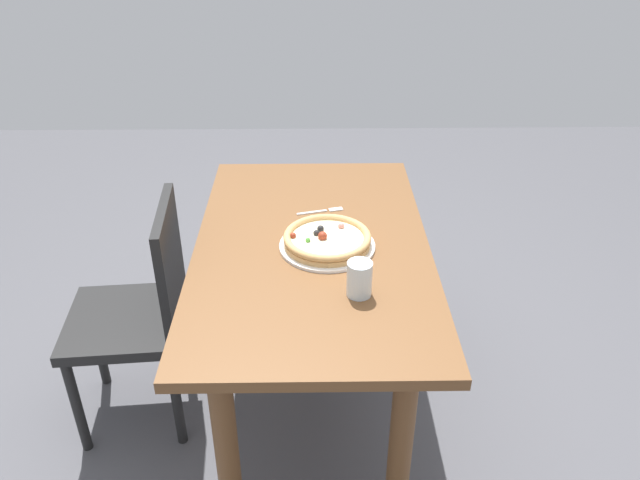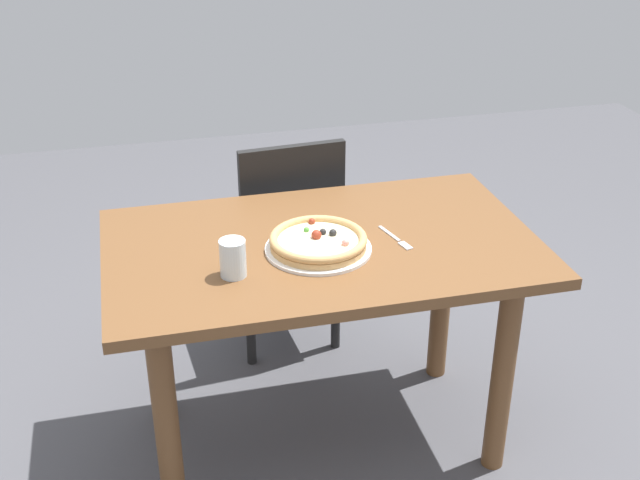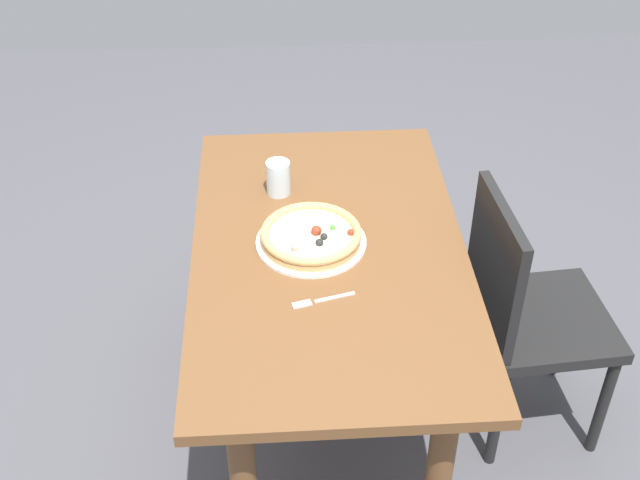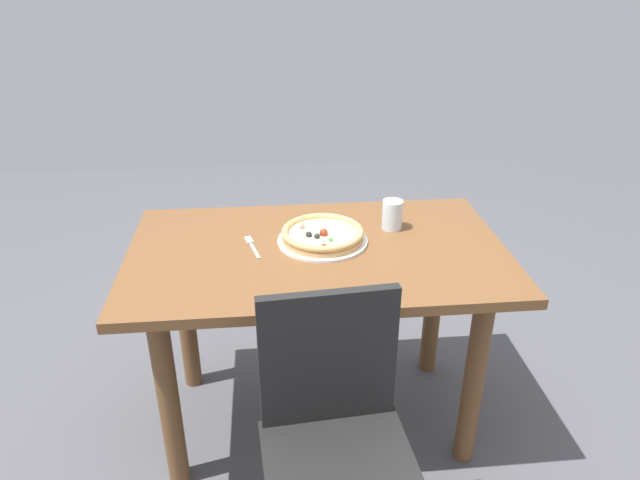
% 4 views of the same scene
% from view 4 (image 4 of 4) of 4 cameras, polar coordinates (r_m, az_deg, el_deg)
% --- Properties ---
extents(ground_plane, '(6.00, 6.00, 0.00)m').
position_cam_4_polar(ground_plane, '(2.41, -0.22, -16.83)').
color(ground_plane, '#4C4C51').
extents(dining_table, '(1.28, 0.77, 0.75)m').
position_cam_4_polar(dining_table, '(2.03, -0.25, -4.02)').
color(dining_table, brown).
rests_on(dining_table, ground).
extents(chair_near, '(0.43, 0.43, 0.87)m').
position_cam_4_polar(chair_near, '(1.65, 1.60, -19.03)').
color(chair_near, black).
rests_on(chair_near, ground).
extents(plate, '(0.31, 0.31, 0.01)m').
position_cam_4_polar(plate, '(2.01, 0.25, -0.05)').
color(plate, white).
rests_on(plate, dining_table).
extents(pizza, '(0.28, 0.28, 0.05)m').
position_cam_4_polar(pizza, '(2.00, 0.24, 0.59)').
color(pizza, tan).
rests_on(pizza, plate).
extents(fork, '(0.06, 0.16, 0.00)m').
position_cam_4_polar(fork, '(2.00, -6.70, -0.49)').
color(fork, silver).
rests_on(fork, dining_table).
extents(drinking_glass, '(0.07, 0.07, 0.11)m').
position_cam_4_polar(drinking_glass, '(2.10, 7.10, 2.48)').
color(drinking_glass, silver).
rests_on(drinking_glass, dining_table).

